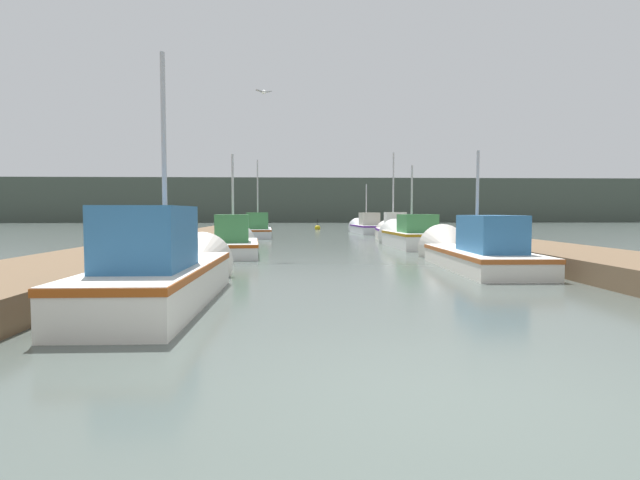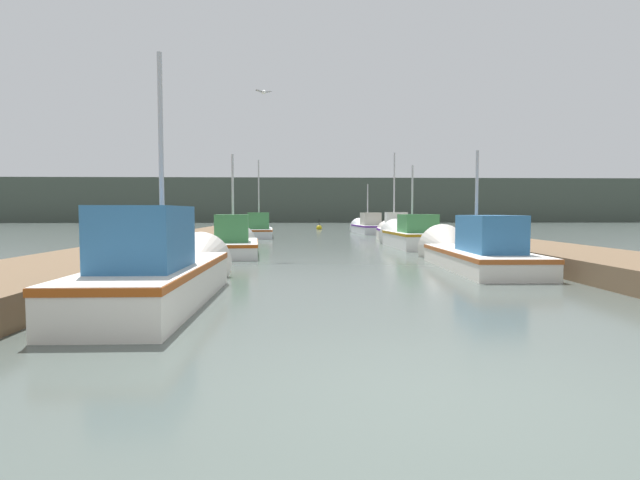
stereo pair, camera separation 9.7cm
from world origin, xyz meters
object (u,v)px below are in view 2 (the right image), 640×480
at_px(fishing_boat_5, 259,229).
at_px(mooring_piling_1, 404,226).
at_px(mooring_piling_0, 397,226).
at_px(fishing_boat_1, 470,251).
at_px(seagull_lead, 264,92).
at_px(fishing_boat_4, 393,232).
at_px(mooring_piling_2, 254,224).
at_px(fishing_boat_3, 409,236).
at_px(mooring_piling_3, 232,232).
at_px(fishing_boat_2, 234,243).
at_px(fishing_boat_6, 367,227).
at_px(channel_buoy, 319,228).
at_px(fishing_boat_0, 166,270).

height_order(fishing_boat_5, mooring_piling_1, fishing_boat_5).
bearing_deg(mooring_piling_0, fishing_boat_1, -94.20).
relative_size(mooring_piling_1, seagull_lead, 2.37).
xyz_separation_m(fishing_boat_4, mooring_piling_1, (1.21, 3.28, 0.21)).
xyz_separation_m(mooring_piling_1, mooring_piling_2, (-9.57, 8.94, -0.12)).
relative_size(fishing_boat_3, mooring_piling_1, 4.13).
distance_m(mooring_piling_2, mooring_piling_3, 13.52).
bearing_deg(fishing_boat_4, fishing_boat_5, 155.34).
bearing_deg(fishing_boat_2, fishing_boat_5, 85.21).
xyz_separation_m(fishing_boat_5, mooring_piling_2, (-1.13, 8.28, 0.10)).
xyz_separation_m(fishing_boat_1, fishing_boat_5, (-7.11, 16.08, 0.04)).
bearing_deg(seagull_lead, fishing_boat_6, 48.66).
xyz_separation_m(fishing_boat_2, fishing_boat_6, (6.93, 17.13, 0.05)).
bearing_deg(fishing_boat_2, fishing_boat_3, 20.67).
xyz_separation_m(fishing_boat_6, mooring_piling_0, (1.29, -4.39, 0.19)).
relative_size(fishing_boat_4, mooring_piling_0, 4.17).
xyz_separation_m(fishing_boat_6, channel_buoy, (-3.11, 6.98, -0.30)).
bearing_deg(channel_buoy, seagull_lead, -96.15).
bearing_deg(fishing_boat_6, fishing_boat_5, -147.10).
relative_size(mooring_piling_2, mooring_piling_3, 1.10).
distance_m(fishing_boat_0, fishing_boat_3, 14.31).
height_order(fishing_boat_5, seagull_lead, seagull_lead).
bearing_deg(fishing_boat_3, fishing_boat_2, -156.53).
bearing_deg(seagull_lead, channel_buoy, 60.46).
bearing_deg(seagull_lead, fishing_boat_5, 72.39).
distance_m(mooring_piling_0, mooring_piling_1, 1.58).
relative_size(fishing_boat_4, mooring_piling_3, 5.31).
bearing_deg(mooring_piling_3, mooring_piling_0, 33.78).
distance_m(fishing_boat_1, mooring_piling_3, 13.44).
distance_m(fishing_boat_3, mooring_piling_2, 18.62).
distance_m(fishing_boat_5, seagull_lead, 13.59).
height_order(fishing_boat_0, mooring_piling_3, fishing_boat_0).
height_order(fishing_boat_3, mooring_piling_0, fishing_boat_3).
height_order(mooring_piling_2, seagull_lead, seagull_lead).
relative_size(mooring_piling_0, seagull_lead, 2.24).
height_order(fishing_boat_6, channel_buoy, fishing_boat_6).
height_order(fishing_boat_2, mooring_piling_3, fishing_boat_2).
height_order(fishing_boat_6, seagull_lead, seagull_lead).
xyz_separation_m(fishing_boat_1, fishing_boat_6, (-0.05, 21.38, 0.03)).
relative_size(fishing_boat_2, seagull_lead, 9.31).
bearing_deg(mooring_piling_1, seagull_lead, -121.04).
height_order(fishing_boat_1, channel_buoy, fishing_boat_1).
xyz_separation_m(mooring_piling_3, channel_buoy, (4.78, 17.51, -0.35)).
distance_m(fishing_boat_0, seagull_lead, 9.81).
bearing_deg(fishing_boat_5, mooring_piling_2, 93.95).
xyz_separation_m(fishing_boat_2, mooring_piling_0, (8.22, 12.75, 0.24)).
height_order(fishing_boat_2, seagull_lead, seagull_lead).
relative_size(fishing_boat_1, channel_buoy, 6.46).
xyz_separation_m(fishing_boat_1, fishing_boat_3, (-0.00, 7.66, 0.05)).
height_order(mooring_piling_0, channel_buoy, mooring_piling_0).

